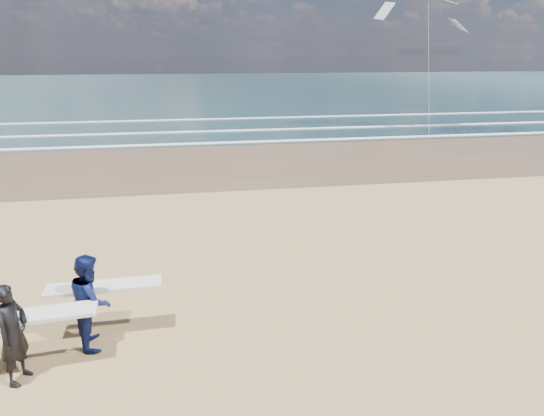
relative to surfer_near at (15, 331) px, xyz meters
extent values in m
cube|color=brown|center=(20.97, 17.18, -0.92)|extent=(220.00, 12.00, 0.01)
cube|color=#193137|center=(20.97, 71.18, -0.92)|extent=(220.00, 100.00, 0.02)
cube|color=white|center=(20.97, 21.98, -0.88)|extent=(220.00, 0.50, 0.05)
cube|color=white|center=(20.97, 26.68, -0.88)|extent=(220.00, 0.50, 0.05)
cube|color=white|center=(20.97, 33.18, -0.88)|extent=(220.00, 0.50, 0.05)
imported|color=black|center=(-0.03, -0.05, -0.02)|extent=(0.61, 0.76, 1.82)
cube|color=silver|center=(0.17, 0.30, 0.11)|extent=(2.24, 0.72, 0.07)
imported|color=#0B1341|center=(1.07, 0.90, 0.00)|extent=(0.83, 0.99, 1.85)
cube|color=silver|center=(1.27, 1.25, 0.10)|extent=(2.21, 0.58, 0.07)
cube|color=slate|center=(18.64, 21.37, -0.88)|extent=(0.12, 0.12, 0.10)
camera|label=1|loc=(3.00, -7.76, 4.49)|focal=32.00mm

